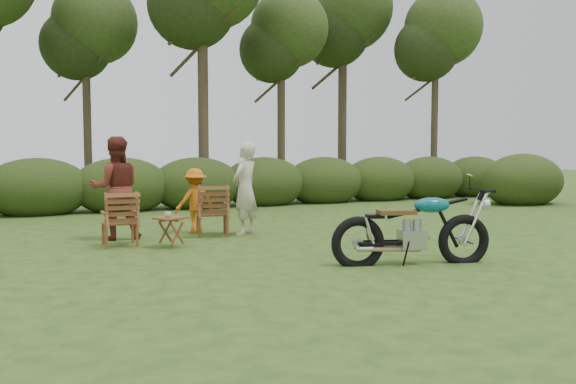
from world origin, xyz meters
name	(u,v)px	position (x,y,z in m)	size (l,w,h in m)	color
ground	(389,269)	(0.00, 0.00, 0.00)	(80.00, 80.00, 0.00)	#254517
tree_line	(206,72)	(0.50, 9.74, 3.81)	(22.52, 11.62, 8.14)	#3D3021
motorcycle	(411,264)	(0.45, 0.13, 0.00)	(2.10, 0.80, 1.20)	#0EA9B8
lawn_chair_right	(212,236)	(-1.20, 3.80, 0.00)	(0.63, 0.63, 0.92)	brown
lawn_chair_left	(120,246)	(-2.90, 3.36, 0.00)	(0.60, 0.60, 0.88)	brown
side_table	(171,232)	(-2.18, 2.83, 0.24)	(0.47, 0.40, 0.49)	#5A3316
cup	(168,214)	(-2.23, 2.84, 0.53)	(0.11, 0.11, 0.09)	beige
adult_a	(245,235)	(-0.62, 3.64, 0.00)	(0.62, 0.41, 1.70)	beige
adult_b	(117,239)	(-2.85, 4.09, 0.00)	(0.87, 0.68, 1.79)	maroon
child	(195,233)	(-1.38, 4.29, 0.00)	(0.78, 0.45, 1.21)	#CC6713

